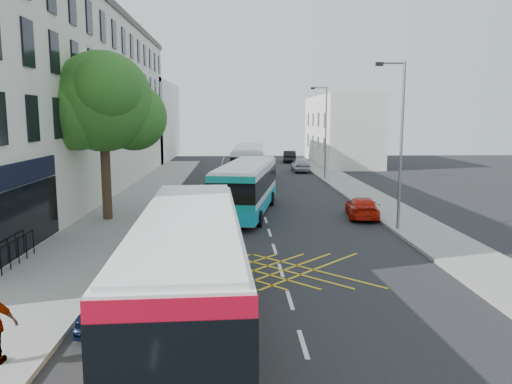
{
  "coord_description": "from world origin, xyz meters",
  "views": [
    {
      "loc": [
        -1.66,
        -11.58,
        5.58
      ],
      "look_at": [
        -0.71,
        10.7,
        2.2
      ],
      "focal_mm": 35.0,
      "sensor_mm": 36.0,
      "label": 1
    }
  ],
  "objects": [
    {
      "name": "ground",
      "position": [
        0.0,
        0.0,
        0.0
      ],
      "size": [
        120.0,
        120.0,
        0.0
      ],
      "primitive_type": "plane",
      "color": "black",
      "rests_on": "ground"
    },
    {
      "name": "pavement_left",
      "position": [
        -8.5,
        15.0,
        0.07
      ],
      "size": [
        5.0,
        70.0,
        0.15
      ],
      "primitive_type": "cube",
      "color": "gray",
      "rests_on": "ground"
    },
    {
      "name": "pavement_right",
      "position": [
        7.5,
        15.0,
        0.07
      ],
      "size": [
        3.0,
        70.0,
        0.15
      ],
      "primitive_type": "cube",
      "color": "gray",
      "rests_on": "ground"
    },
    {
      "name": "terrace_main",
      "position": [
        -14.0,
        24.49,
        6.76
      ],
      "size": [
        8.3,
        45.0,
        13.5
      ],
      "color": "beige",
      "rests_on": "ground"
    },
    {
      "name": "terrace_far",
      "position": [
        -14.0,
        55.0,
        5.0
      ],
      "size": [
        8.0,
        20.0,
        10.0
      ],
      "primitive_type": "cube",
      "color": "silver",
      "rests_on": "ground"
    },
    {
      "name": "building_right",
      "position": [
        11.0,
        48.0,
        4.0
      ],
      "size": [
        6.0,
        18.0,
        8.0
      ],
      "primitive_type": "cube",
      "color": "silver",
      "rests_on": "ground"
    },
    {
      "name": "street_tree",
      "position": [
        -8.51,
        14.97,
        6.29
      ],
      "size": [
        6.3,
        5.7,
        8.8
      ],
      "color": "#382619",
      "rests_on": "pavement_left"
    },
    {
      "name": "lamp_near",
      "position": [
        6.2,
        12.0,
        4.62
      ],
      "size": [
        1.45,
        0.15,
        8.0
      ],
      "color": "slate",
      "rests_on": "pavement_right"
    },
    {
      "name": "lamp_far",
      "position": [
        6.2,
        32.0,
        4.62
      ],
      "size": [
        1.45,
        0.15,
        8.0
      ],
      "color": "slate",
      "rests_on": "pavement_right"
    },
    {
      "name": "railings",
      "position": [
        -9.7,
        5.3,
        0.72
      ],
      "size": [
        0.08,
        5.6,
        1.14
      ],
      "primitive_type": null,
      "color": "black",
      "rests_on": "pavement_left"
    },
    {
      "name": "bus_near",
      "position": [
        -2.86,
        0.89,
        1.65
      ],
      "size": [
        3.15,
        11.24,
        3.13
      ],
      "rotation": [
        0.0,
        0.0,
        0.05
      ],
      "color": "silver",
      "rests_on": "ground"
    },
    {
      "name": "bus_mid",
      "position": [
        -1.0,
        16.92,
        1.55
      ],
      "size": [
        4.19,
        10.71,
        2.94
      ],
      "rotation": [
        0.0,
        0.0,
        -0.17
      ],
      "color": "silver",
      "rests_on": "ground"
    },
    {
      "name": "bus_far",
      "position": [
        -0.47,
        31.23,
        1.61
      ],
      "size": [
        3.14,
        11.01,
        3.06
      ],
      "rotation": [
        0.0,
        0.0,
        -0.05
      ],
      "color": "silver",
      "rests_on": "ground"
    },
    {
      "name": "motorbike",
      "position": [
        -1.71,
        -1.42,
        0.84
      ],
      "size": [
        0.74,
        2.0,
        1.8
      ],
      "rotation": [
        0.0,
        0.0,
        -0.23
      ],
      "color": "black",
      "rests_on": "ground"
    },
    {
      "name": "parked_car_blue",
      "position": [
        -4.9,
        1.73,
        0.61
      ],
      "size": [
        1.71,
        3.68,
        1.22
      ],
      "primitive_type": "imported",
      "rotation": [
        0.0,
        0.0,
        -0.08
      ],
      "color": "black",
      "rests_on": "ground"
    },
    {
      "name": "parked_car_silver",
      "position": [
        -4.9,
        9.26,
        0.63
      ],
      "size": [
        1.35,
        3.82,
        1.26
      ],
      "primitive_type": "imported",
      "rotation": [
        0.0,
        0.0,
        -0.0
      ],
      "color": "#9FA1A6",
      "rests_on": "ground"
    },
    {
      "name": "red_hatchback",
      "position": [
        5.4,
        15.46,
        0.58
      ],
      "size": [
        2.14,
        4.15,
        1.15
      ],
      "primitive_type": "imported",
      "rotation": [
        0.0,
        0.0,
        3.0
      ],
      "color": "red",
      "rests_on": "ground"
    },
    {
      "name": "distant_car_grey",
      "position": [
        0.6,
        42.35,
        0.62
      ],
      "size": [
        2.52,
        4.65,
        1.24
      ],
      "primitive_type": "imported",
      "rotation": [
        0.0,
        0.0,
        -0.11
      ],
      "color": "#42444A",
      "rests_on": "ground"
    },
    {
      "name": "distant_car_silver",
      "position": [
        5.06,
        38.96,
        0.73
      ],
      "size": [
        1.85,
        4.36,
        1.47
      ],
      "primitive_type": "imported",
      "rotation": [
        0.0,
        0.0,
        3.12
      ],
      "color": "#B2B4BA",
      "rests_on": "ground"
    },
    {
      "name": "distant_car_dark",
      "position": [
        5.07,
        49.77,
        0.71
      ],
      "size": [
        1.81,
        4.4,
        1.42
      ],
      "primitive_type": "imported",
      "rotation": [
        0.0,
        0.0,
        3.07
      ],
      "color": "black",
      "rests_on": "ground"
    }
  ]
}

